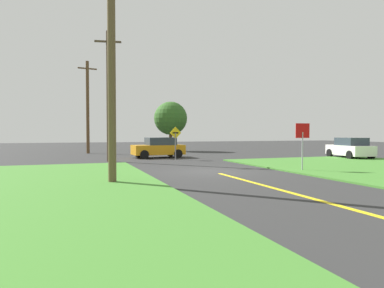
{
  "coord_description": "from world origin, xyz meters",
  "views": [
    {
      "loc": [
        -6.74,
        -15.73,
        1.95
      ],
      "look_at": [
        -0.04,
        2.85,
        1.32
      ],
      "focal_mm": 31.26,
      "sensor_mm": 36.0,
      "label": 1
    }
  ],
  "objects_px": {
    "utility_pole_mid": "(108,95)",
    "direction_sign": "(175,139)",
    "stop_sign": "(302,138)",
    "utility_pole_far": "(88,106)",
    "utility_pole_near": "(112,66)",
    "car_on_crossroad": "(350,148)",
    "oak_tree_left": "(171,118)",
    "car_approaching_junction": "(159,148)"
  },
  "relations": [
    {
      "from": "utility_pole_mid",
      "to": "direction_sign",
      "type": "bearing_deg",
      "value": 1.44
    },
    {
      "from": "stop_sign",
      "to": "direction_sign",
      "type": "bearing_deg",
      "value": -58.11
    },
    {
      "from": "stop_sign",
      "to": "utility_pole_far",
      "type": "xyz_separation_m",
      "value": [
        -9.66,
        19.93,
        2.86
      ]
    },
    {
      "from": "utility_pole_far",
      "to": "utility_pole_near",
      "type": "bearing_deg",
      "value": -90.06
    },
    {
      "from": "car_on_crossroad",
      "to": "utility_pole_near",
      "type": "xyz_separation_m",
      "value": [
        -19.01,
        -7.14,
        3.73
      ]
    },
    {
      "from": "utility_pole_mid",
      "to": "utility_pole_near",
      "type": "bearing_deg",
      "value": -95.1
    },
    {
      "from": "utility_pole_near",
      "to": "utility_pole_far",
      "type": "height_order",
      "value": "utility_pole_far"
    },
    {
      "from": "car_on_crossroad",
      "to": "utility_pole_far",
      "type": "bearing_deg",
      "value": 65.46
    },
    {
      "from": "stop_sign",
      "to": "oak_tree_left",
      "type": "xyz_separation_m",
      "value": [
        -0.82,
        21.42,
        1.88
      ]
    },
    {
      "from": "utility_pole_mid",
      "to": "stop_sign",
      "type": "bearing_deg",
      "value": -47.26
    },
    {
      "from": "utility_pole_near",
      "to": "direction_sign",
      "type": "xyz_separation_m",
      "value": [
        5.79,
        10.58,
        -3.01
      ]
    },
    {
      "from": "car_on_crossroad",
      "to": "car_approaching_junction",
      "type": "height_order",
      "value": "same"
    },
    {
      "from": "utility_pole_mid",
      "to": "oak_tree_left",
      "type": "bearing_deg",
      "value": 56.46
    },
    {
      "from": "car_approaching_junction",
      "to": "direction_sign",
      "type": "bearing_deg",
      "value": 102.81
    },
    {
      "from": "stop_sign",
      "to": "utility_pole_near",
      "type": "distance_m",
      "value": 10.12
    },
    {
      "from": "utility_pole_mid",
      "to": "oak_tree_left",
      "type": "height_order",
      "value": "utility_pole_mid"
    },
    {
      "from": "direction_sign",
      "to": "car_on_crossroad",
      "type": "bearing_deg",
      "value": -14.61
    },
    {
      "from": "car_approaching_junction",
      "to": "utility_pole_mid",
      "type": "height_order",
      "value": "utility_pole_mid"
    },
    {
      "from": "direction_sign",
      "to": "oak_tree_left",
      "type": "distance_m",
      "value": 12.4
    },
    {
      "from": "utility_pole_far",
      "to": "oak_tree_left",
      "type": "height_order",
      "value": "utility_pole_far"
    },
    {
      "from": "direction_sign",
      "to": "car_approaching_junction",
      "type": "bearing_deg",
      "value": 105.51
    },
    {
      "from": "stop_sign",
      "to": "direction_sign",
      "type": "xyz_separation_m",
      "value": [
        -3.89,
        9.59,
        -0.22
      ]
    },
    {
      "from": "car_on_crossroad",
      "to": "direction_sign",
      "type": "height_order",
      "value": "direction_sign"
    },
    {
      "from": "car_approaching_junction",
      "to": "oak_tree_left",
      "type": "height_order",
      "value": "oak_tree_left"
    },
    {
      "from": "stop_sign",
      "to": "direction_sign",
      "type": "relative_size",
      "value": 1.01
    },
    {
      "from": "oak_tree_left",
      "to": "utility_pole_mid",
      "type": "bearing_deg",
      "value": -123.54
    },
    {
      "from": "car_on_crossroad",
      "to": "car_approaching_junction",
      "type": "distance_m",
      "value": 15.08
    },
    {
      "from": "car_approaching_junction",
      "to": "utility_pole_near",
      "type": "bearing_deg",
      "value": 65.84
    },
    {
      "from": "car_on_crossroad",
      "to": "oak_tree_left",
      "type": "distance_m",
      "value": 18.55
    },
    {
      "from": "car_approaching_junction",
      "to": "direction_sign",
      "type": "relative_size",
      "value": 1.69
    },
    {
      "from": "car_on_crossroad",
      "to": "utility_pole_mid",
      "type": "xyz_separation_m",
      "value": [
        -18.07,
        3.32,
        3.82
      ]
    },
    {
      "from": "car_on_crossroad",
      "to": "utility_pole_near",
      "type": "relative_size",
      "value": 0.48
    },
    {
      "from": "car_approaching_junction",
      "to": "oak_tree_left",
      "type": "relative_size",
      "value": 0.76
    },
    {
      "from": "utility_pole_mid",
      "to": "car_approaching_junction",
      "type": "bearing_deg",
      "value": 31.44
    },
    {
      "from": "stop_sign",
      "to": "car_approaching_junction",
      "type": "xyz_separation_m",
      "value": [
        -4.56,
        12.02,
        -0.93
      ]
    },
    {
      "from": "stop_sign",
      "to": "oak_tree_left",
      "type": "relative_size",
      "value": 0.45
    },
    {
      "from": "utility_pole_near",
      "to": "oak_tree_left",
      "type": "relative_size",
      "value": 1.62
    },
    {
      "from": "utility_pole_near",
      "to": "direction_sign",
      "type": "height_order",
      "value": "utility_pole_near"
    },
    {
      "from": "car_approaching_junction",
      "to": "oak_tree_left",
      "type": "bearing_deg",
      "value": -114.4
    },
    {
      "from": "car_on_crossroad",
      "to": "utility_pole_far",
      "type": "relative_size",
      "value": 0.47
    },
    {
      "from": "utility_pole_near",
      "to": "utility_pole_mid",
      "type": "xyz_separation_m",
      "value": [
        0.93,
        10.46,
        0.09
      ]
    },
    {
      "from": "utility_pole_near",
      "to": "car_on_crossroad",
      "type": "bearing_deg",
      "value": 20.59
    }
  ]
}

